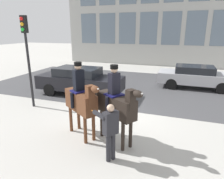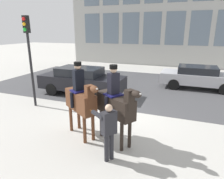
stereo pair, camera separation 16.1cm
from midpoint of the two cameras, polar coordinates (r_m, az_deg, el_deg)
The scene contains 8 objects.
ground_plane at distance 8.65m, azimuth 1.45°, elevation -7.20°, with size 80.00×80.00×0.00m, color #B2AFA8.
road_surface at distance 12.99m, azimuth 7.97°, elevation 0.91°, with size 19.55×8.50×0.01m.
mounted_horse_lead at distance 6.61m, azimuth -9.50°, elevation -2.83°, with size 1.67×1.24×2.54m.
mounted_horse_companion at distance 6.17m, azimuth 0.48°, elevation -4.02°, with size 1.75×1.29×2.51m.
pedestrian_bystander at distance 5.43m, azimuth -1.44°, elevation -11.03°, with size 0.90×0.50×1.66m.
street_car_near_lane at distance 11.20m, azimuth -9.63°, elevation 2.56°, with size 4.74×1.77×1.53m.
street_car_far_lane at distance 13.39m, azimuth 22.41°, elevation 3.53°, with size 4.47×1.87×1.38m.
traffic_light at distance 9.72m, azimuth -23.65°, elevation 10.82°, with size 0.24×0.29×4.09m.
Camera 1 is at (2.36, -7.55, 3.50)m, focal length 32.00 mm.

